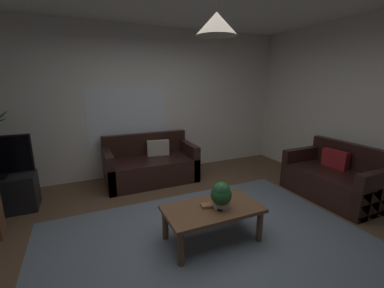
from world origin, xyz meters
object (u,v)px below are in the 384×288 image
couch_right_side (335,180)px  tv_stand (0,195)px  potted_plant_on_table (221,195)px  coffee_table (212,212)px  pendant_lamp (217,24)px  remote_on_table_0 (223,208)px  couch_under_window (151,166)px  book_on_table_0 (207,206)px

couch_right_side → tv_stand: couch_right_side is taller
couch_right_side → potted_plant_on_table: couch_right_side is taller
coffee_table → pendant_lamp: 1.94m
remote_on_table_0 → pendant_lamp: size_ratio=0.29×
couch_right_side → remote_on_table_0: couch_right_side is taller
pendant_lamp → couch_right_side: bearing=5.0°
couch_under_window → remote_on_table_0: size_ratio=9.81×
book_on_table_0 → couch_under_window: bearing=92.9°
book_on_table_0 → potted_plant_on_table: potted_plant_on_table is taller
remote_on_table_0 → pendant_lamp: pendant_lamp is taller
couch_right_side → remote_on_table_0: 2.21m
couch_under_window → potted_plant_on_table: bearing=-83.7°
potted_plant_on_table → pendant_lamp: size_ratio=0.56×
couch_under_window → couch_right_side: size_ratio=1.15×
couch_under_window → tv_stand: size_ratio=1.74×
book_on_table_0 → potted_plant_on_table: (0.13, -0.09, 0.15)m
pendant_lamp → book_on_table_0: bearing=149.0°
book_on_table_0 → tv_stand: tv_stand is taller
couch_under_window → coffee_table: (0.16, -2.02, 0.07)m
pendant_lamp → remote_on_table_0: bearing=-40.8°
couch_right_side → tv_stand: size_ratio=1.52×
couch_under_window → book_on_table_0: bearing=-87.1°
couch_right_side → pendant_lamp: size_ratio=2.50×
couch_under_window → pendant_lamp: bearing=-85.5°
remote_on_table_0 → potted_plant_on_table: size_ratio=0.52×
couch_right_side → book_on_table_0: 2.34m
pendant_lamp → potted_plant_on_table: bearing=-39.3°
book_on_table_0 → potted_plant_on_table: 0.22m
couch_under_window → tv_stand: bearing=-172.8°
remote_on_table_0 → potted_plant_on_table: (-0.01, 0.01, 0.15)m
remote_on_table_0 → couch_under_window: bearing=152.7°
couch_right_side → book_on_table_0: couch_right_side is taller
potted_plant_on_table → tv_stand: potted_plant_on_table is taller
potted_plant_on_table → pendant_lamp: pendant_lamp is taller
potted_plant_on_table → book_on_table_0: bearing=144.1°
book_on_table_0 → remote_on_table_0: bearing=-37.2°
book_on_table_0 → tv_stand: bearing=143.2°
book_on_table_0 → tv_stand: (-2.29, 1.71, -0.17)m
couch_under_window → book_on_table_0: size_ratio=13.18×
couch_under_window → tv_stand: (-2.19, -0.27, -0.03)m
pendant_lamp → coffee_table: bearing=180.0°
coffee_table → pendant_lamp: bearing=0.0°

